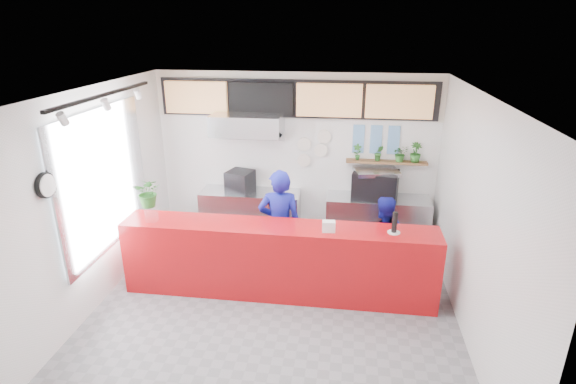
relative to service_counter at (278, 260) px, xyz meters
The scene contains 46 objects.
floor 0.68m from the service_counter, 90.00° to the right, with size 5.00×5.00×0.00m, color slate.
ceiling 2.48m from the service_counter, 90.00° to the right, with size 5.00×5.00×0.00m, color silver.
wall_back 2.30m from the service_counter, 90.00° to the left, with size 5.00×5.00×0.00m, color white.
wall_left 2.70m from the service_counter, behind, with size 5.00×5.00×0.00m, color white.
wall_right 2.70m from the service_counter, ahead, with size 5.00×5.00×0.00m, color white.
service_counter is the anchor object (origin of this frame).
cream_band 2.93m from the service_counter, 90.00° to the left, with size 5.00×0.02×0.80m, color beige.
prep_bench 1.97m from the service_counter, 113.96° to the left, with size 1.80×0.60×0.90m, color #B2B5BA.
panini_oven 2.12m from the service_counter, 118.49° to the left, with size 0.43×0.43×0.38m, color black.
extraction_hood 2.50m from the service_counter, 114.57° to the left, with size 1.20×0.70×0.35m, color #B2B5BA.
hood_lip 2.38m from the service_counter, 114.57° to the left, with size 1.20×0.70×0.08m, color #B2B5BA.
right_bench 2.35m from the service_counter, 50.19° to the left, with size 1.80×0.60×0.90m, color #B2B5BA.
espresso_machine 2.37m from the service_counter, 51.58° to the left, with size 0.75×0.54×0.48m, color black.
espresso_tray 2.44m from the service_counter, 51.58° to the left, with size 0.74×0.51×0.07m, color #A6A9AE.
herb_shelf 2.73m from the service_counter, 51.34° to the left, with size 1.40×0.18×0.04m, color brown.
menu_board_far_left 3.31m from the service_counter, 131.47° to the left, with size 1.10×0.10×0.55m, color tan.
menu_board_mid_left 2.88m from the service_counter, 106.59° to the left, with size 1.10×0.10×0.55m, color black.
menu_board_mid_right 2.87m from the service_counter, 73.94° to the left, with size 1.10×0.10×0.55m, color tan.
menu_board_far_right 3.30m from the service_counter, 48.86° to the left, with size 1.10×0.10×0.55m, color tan.
soffit 2.87m from the service_counter, 90.00° to the left, with size 4.80×0.04×0.65m, color black.
window_pane 2.73m from the service_counter, behind, with size 0.04×2.20×1.90m, color silver.
window_frame 2.71m from the service_counter, behind, with size 0.03×2.30×2.00m, color #B2B5BA.
wall_clock_rim 3.16m from the service_counter, 152.15° to the right, with size 0.30×0.30×0.05m, color black.
wall_clock_face 3.14m from the service_counter, 151.85° to the right, with size 0.26×0.26×0.02m, color white.
track_rail 3.21m from the service_counter, 169.22° to the right, with size 0.05×2.40×0.04m, color black.
dec_plate_a 2.40m from the service_counter, 85.86° to the left, with size 0.24×0.24×0.03m, color silver.
dec_plate_b 2.39m from the service_counter, 77.74° to the left, with size 0.24×0.24×0.03m, color silver.
dec_plate_c 2.26m from the service_counter, 85.86° to the left, with size 0.24×0.24×0.03m, color silver.
dec_plate_d 2.52m from the service_counter, 76.42° to the left, with size 0.24×0.24×0.03m, color silver.
photo_frame_a 2.76m from the service_counter, 62.13° to the left, with size 0.20×0.02×0.25m, color #598CBF.
photo_frame_b 2.90m from the service_counter, 56.06° to the left, with size 0.20×0.02×0.25m, color #598CBF.
photo_frame_c 3.05m from the service_counter, 50.74° to the left, with size 0.20×0.02×0.25m, color #598CBF.
photo_frame_d 2.64m from the service_counter, 62.13° to the left, with size 0.20×0.02×0.25m, color #598CBF.
photo_frame_e 2.78m from the service_counter, 56.06° to the left, with size 0.20×0.02×0.25m, color #598CBF.
photo_frame_f 2.94m from the service_counter, 50.74° to the left, with size 0.20×0.02×0.25m, color #598CBF.
staff_center 0.57m from the service_counter, 96.17° to the left, with size 0.65×0.43×1.78m, color navy.
staff_right 1.58m from the service_counter, 19.04° to the left, with size 0.69×0.54×1.42m, color navy.
herb_a 2.54m from the service_counter, 61.39° to the left, with size 0.15×0.10×0.28m, color #275F21.
herb_b 2.71m from the service_counter, 53.87° to the left, with size 0.15×0.12×0.27m, color #275F21.
herb_c 2.93m from the service_counter, 47.58° to the left, with size 0.26×0.23×0.29m, color #275F21.
herb_d 3.10m from the service_counter, 43.87° to the left, with size 0.19×0.17×0.34m, color #275F21.
glass_vase 1.95m from the service_counter, behind, with size 0.19×0.19×0.23m, color silver.
basil_vase 2.08m from the service_counter, behind, with size 0.39×0.34×0.43m, color #275F21.
napkin_holder 0.95m from the service_counter, ahead, with size 0.17×0.11×0.15m, color silver.
white_plate 1.69m from the service_counter, ahead, with size 0.17×0.17×0.01m, color silver.
pepper_mill 1.74m from the service_counter, ahead, with size 0.07×0.07×0.28m, color black.
Camera 1 is at (0.91, -5.26, 3.78)m, focal length 28.00 mm.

